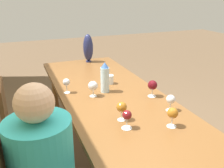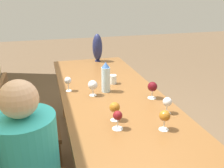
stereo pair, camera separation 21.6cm
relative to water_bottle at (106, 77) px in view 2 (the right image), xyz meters
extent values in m
cube|color=brown|center=(-0.15, -0.03, -0.15)|extent=(2.60, 0.87, 0.04)
cylinder|color=brown|center=(1.05, -0.37, -0.53)|extent=(0.07, 0.07, 0.72)
cylinder|color=brown|center=(1.05, 0.30, -0.53)|extent=(0.07, 0.07, 0.72)
cylinder|color=silver|center=(0.00, 0.00, -0.02)|extent=(0.08, 0.08, 0.23)
cone|color=#33599E|center=(0.00, 0.00, 0.12)|extent=(0.07, 0.07, 0.05)
cylinder|color=silver|center=(0.18, -0.12, -0.09)|extent=(0.07, 0.07, 0.09)
cylinder|color=#1E234C|center=(1.01, -0.15, -0.13)|extent=(0.07, 0.07, 0.01)
ellipsoid|color=#1E234C|center=(1.01, -0.15, 0.05)|extent=(0.12, 0.12, 0.34)
cylinder|color=silver|center=(-0.25, -0.34, -0.13)|extent=(0.07, 0.07, 0.00)
cylinder|color=silver|center=(-0.25, -0.34, -0.10)|extent=(0.01, 0.01, 0.07)
sphere|color=#510C14|center=(-0.25, -0.34, -0.03)|extent=(0.08, 0.08, 0.08)
cylinder|color=silver|center=(-0.06, 0.13, -0.13)|extent=(0.06, 0.06, 0.00)
cylinder|color=silver|center=(-0.06, 0.13, -0.10)|extent=(0.01, 0.01, 0.06)
sphere|color=silver|center=(-0.06, 0.13, -0.04)|extent=(0.08, 0.08, 0.08)
cylinder|color=silver|center=(-0.65, 0.08, -0.13)|extent=(0.07, 0.07, 0.00)
cylinder|color=silver|center=(-0.65, 0.08, -0.10)|extent=(0.01, 0.01, 0.07)
sphere|color=maroon|center=(-0.65, 0.08, -0.03)|extent=(0.06, 0.06, 0.06)
cylinder|color=silver|center=(0.10, 0.33, -0.13)|extent=(0.06, 0.06, 0.00)
cylinder|color=silver|center=(0.10, 0.33, -0.09)|extent=(0.01, 0.01, 0.07)
sphere|color=silver|center=(0.10, 0.33, -0.03)|extent=(0.06, 0.06, 0.06)
cylinder|color=silver|center=(-0.53, -0.33, -0.13)|extent=(0.06, 0.06, 0.00)
cylinder|color=silver|center=(-0.53, -0.33, -0.10)|extent=(0.01, 0.01, 0.06)
sphere|color=silver|center=(-0.53, -0.33, -0.04)|extent=(0.07, 0.07, 0.07)
cylinder|color=silver|center=(-0.54, 0.07, -0.13)|extent=(0.06, 0.06, 0.00)
cylinder|color=silver|center=(-0.54, 0.07, -0.10)|extent=(0.01, 0.01, 0.07)
sphere|color=#995B19|center=(-0.54, 0.07, -0.03)|extent=(0.07, 0.07, 0.07)
cylinder|color=silver|center=(-0.74, -0.21, -0.13)|extent=(0.06, 0.06, 0.00)
cylinder|color=silver|center=(-0.74, -0.21, -0.10)|extent=(0.01, 0.01, 0.07)
sphere|color=#995B19|center=(-0.74, -0.21, -0.03)|extent=(0.07, 0.07, 0.07)
cube|color=brown|center=(0.00, 0.66, -0.46)|extent=(0.44, 0.44, 0.04)
cube|color=brown|center=(0.00, 0.86, -0.19)|extent=(0.40, 0.03, 0.50)
cylinder|color=brown|center=(-0.19, 0.47, -0.68)|extent=(0.04, 0.04, 0.41)
cylinder|color=brown|center=(0.19, 0.47, -0.68)|extent=(0.04, 0.04, 0.41)
cylinder|color=brown|center=(0.19, 0.85, -0.68)|extent=(0.04, 0.04, 0.41)
cylinder|color=#33B7BC|center=(-0.78, 0.66, -0.17)|extent=(0.36, 0.36, 0.54)
sphere|color=#D6A884|center=(-0.78, 0.66, 0.21)|extent=(0.21, 0.21, 0.21)
camera|label=1|loc=(-1.97, 0.71, 0.73)|focal=40.00mm
camera|label=2|loc=(-2.03, 0.50, 0.73)|focal=40.00mm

